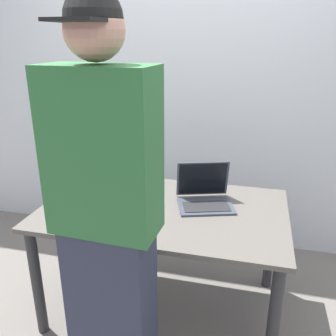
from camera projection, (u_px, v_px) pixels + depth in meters
name	position (u px, v px, depth m)	size (l,w,h in m)	color
ground_plane	(164.00, 305.00, 2.36)	(8.00, 8.00, 0.00)	slate
desk	(164.00, 222.00, 2.15)	(1.42, 0.88, 0.72)	#56514C
laptop	(204.00, 195.00, 2.15)	(0.39, 0.37, 0.24)	#383D4C
beer_bottle_green	(89.00, 169.00, 2.41)	(0.08, 0.08, 0.29)	brown
beer_bottle_dark	(92.00, 164.00, 2.49)	(0.07, 0.07, 0.32)	#472B14
person_figure	(107.00, 224.00, 1.48)	(0.44, 0.31, 1.83)	#2D3347
back_wall	(195.00, 86.00, 2.80)	(6.00, 0.10, 2.60)	silver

